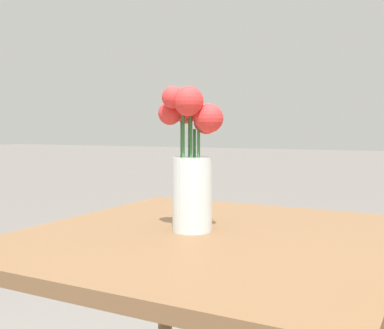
% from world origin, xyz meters
% --- Properties ---
extents(table_front, '(0.91, 0.96, 0.74)m').
position_xyz_m(table_front, '(0.00, 0.00, 0.63)').
color(table_front, brown).
rests_on(table_front, ground_plane).
extents(flower_vase, '(0.16, 0.14, 0.35)m').
position_xyz_m(flower_vase, '(-0.05, -0.00, 0.89)').
color(flower_vase, silver).
rests_on(flower_vase, table_front).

